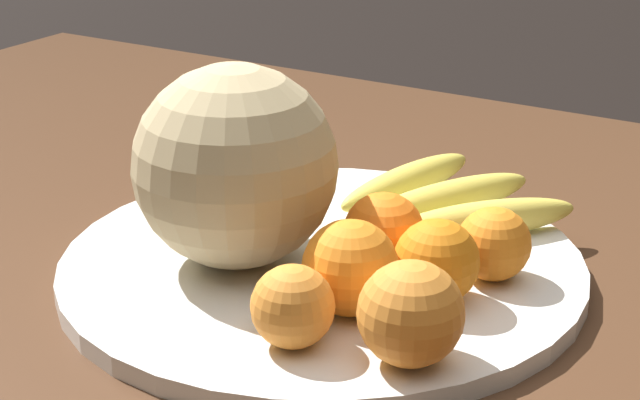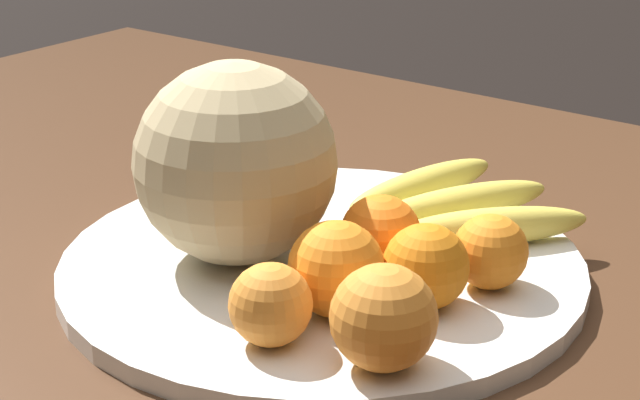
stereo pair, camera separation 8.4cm
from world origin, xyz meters
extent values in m
cube|color=#4C301E|center=(0.00, 0.00, 0.70)|extent=(1.59, 1.10, 0.04)
cube|color=#4C301E|center=(-0.71, 0.47, 0.34)|extent=(0.07, 0.07, 0.68)
cylinder|color=white|center=(0.00, 0.01, 0.73)|extent=(0.42, 0.42, 0.02)
torus|color=#47382D|center=(0.00, 0.01, 0.73)|extent=(0.42, 0.42, 0.01)
sphere|color=tan|center=(-0.06, -0.03, 0.82)|extent=(0.16, 0.16, 0.16)
sphere|color=brown|center=(0.01, 0.06, 0.75)|extent=(0.02, 0.02, 0.02)
ellipsoid|color=#DBC64C|center=(0.10, 0.12, 0.75)|extent=(0.14, 0.15, 0.03)
ellipsoid|color=#DBC64C|center=(0.05, 0.14, 0.75)|extent=(0.11, 0.18, 0.03)
ellipsoid|color=#DBC64C|center=(0.00, 0.16, 0.75)|extent=(0.07, 0.18, 0.03)
sphere|color=orange|center=(0.11, -0.01, 0.77)|extent=(0.06, 0.06, 0.06)
sphere|color=orange|center=(0.13, -0.10, 0.77)|extent=(0.07, 0.07, 0.07)
sphere|color=orange|center=(0.13, 0.05, 0.76)|extent=(0.06, 0.06, 0.06)
sphere|color=orange|center=(0.05, 0.02, 0.77)|extent=(0.06, 0.06, 0.06)
sphere|color=orange|center=(0.06, -0.06, 0.77)|extent=(0.07, 0.07, 0.07)
sphere|color=orange|center=(0.05, -0.12, 0.77)|extent=(0.06, 0.06, 0.06)
camera|label=1|loc=(0.40, -0.66, 1.10)|focal=60.00mm
camera|label=2|loc=(0.47, -0.61, 1.10)|focal=60.00mm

